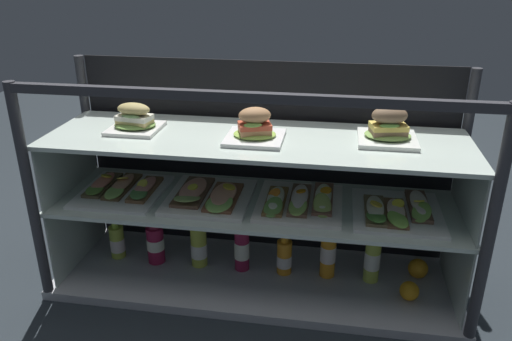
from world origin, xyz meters
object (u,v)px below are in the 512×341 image
Objects in this scene: plated_roll_sandwich_center at (135,120)px; open_sandwich_tray_far_left at (299,201)px; plated_roll_sandwich_near_right_corner at (256,129)px; juice_bottle_front_left_end at (117,241)px; open_sandwich_tray_near_right_corner at (398,211)px; juice_bottle_back_right at (328,253)px; open_sandwich_tray_mid_right at (122,189)px; orange_fruit_beside_bottles at (409,291)px; juice_bottle_near_post at (372,259)px; juice_bottle_front_fourth at (155,242)px; juice_bottle_back_center at (199,244)px; juice_bottle_back_left at (284,256)px; open_sandwich_tray_center at (208,196)px; orange_fruit_near_left_post at (418,268)px; juice_bottle_tucked_behind at (242,248)px; plated_roll_sandwich_right_of_center at (388,129)px.

plated_roll_sandwich_center is 0.54× the size of open_sandwich_tray_far_left.
open_sandwich_tray_far_left is at bearing 7.60° from plated_roll_sandwich_near_right_corner.
open_sandwich_tray_near_right_corner is at bearing -3.07° from juice_bottle_front_left_end.
juice_bottle_back_right reaches higher than juice_bottle_front_left_end.
orange_fruit_beside_bottles is at bearing -2.96° from open_sandwich_tray_mid_right.
juice_bottle_back_right is 0.98× the size of juice_bottle_near_post.
plated_roll_sandwich_near_right_corner is at bearing -171.62° from juice_bottle_near_post.
juice_bottle_front_fourth is (-0.96, 0.05, -0.26)m from open_sandwich_tray_near_right_corner.
juice_bottle_back_center is at bearing -179.11° from juice_bottle_back_right.
juice_bottle_back_center is 1.27× the size of juice_bottle_back_left.
open_sandwich_tray_near_right_corner is (0.71, -0.00, -0.00)m from open_sandwich_tray_center.
orange_fruit_near_left_post is at bearing 7.16° from juice_bottle_back_right.
open_sandwich_tray_near_right_corner is 0.50m from juice_bottle_back_left.
juice_bottle_back_right is (0.17, 0.01, 0.03)m from juice_bottle_back_left.
orange_fruit_beside_bottles is (0.31, -0.11, -0.07)m from juice_bottle_back_right.
juice_bottle_back_left reaches higher than orange_fruit_beside_bottles.
open_sandwich_tray_far_left is at bearing -36.46° from juice_bottle_back_left.
plated_roll_sandwich_near_right_corner reaches higher than juice_bottle_back_right.
plated_roll_sandwich_near_right_corner is at bearing -4.36° from plated_roll_sandwich_center.
juice_bottle_tucked_behind is at bearing 23.62° from open_sandwich_tray_center.
plated_roll_sandwich_near_right_corner is at bearing -149.35° from juice_bottle_back_left.
plated_roll_sandwich_center reaches higher than juice_bottle_tucked_behind.
plated_roll_sandwich_center reaches higher than orange_fruit_beside_bottles.
open_sandwich_tray_center is 0.28m from juice_bottle_tucked_behind.
plated_roll_sandwich_center is at bearing -178.41° from plated_roll_sandwich_right_of_center.
juice_bottle_back_left is (0.57, 0.03, -0.56)m from plated_roll_sandwich_center.
juice_bottle_front_fourth is at bearing -177.72° from juice_bottle_back_center.
juice_bottle_tucked_behind is (0.18, -0.00, 0.00)m from juice_bottle_back_center.
juice_bottle_back_center is (-0.77, 0.06, -0.25)m from open_sandwich_tray_near_right_corner.
open_sandwich_tray_near_right_corner reaches higher than juice_bottle_back_center.
open_sandwich_tray_far_left is 1.48× the size of juice_bottle_back_right.
orange_fruit_near_left_post is at bearing 3.44° from juice_bottle_back_center.
juice_bottle_near_post is at bearing 0.27° from juice_bottle_back_center.
orange_fruit_beside_bottles is 0.16m from orange_fruit_near_left_post.
juice_bottle_back_right is at bearing 22.97° from open_sandwich_tray_far_left.
open_sandwich_tray_near_right_corner is 1.45× the size of juice_bottle_tucked_behind.
juice_bottle_back_right is at bearing 0.89° from juice_bottle_back_center.
plated_roll_sandwich_near_right_corner reaches higher than juice_bottle_tucked_behind.
open_sandwich_tray_near_right_corner is (1.06, -0.02, 0.00)m from open_sandwich_tray_mid_right.
juice_bottle_tucked_behind is (0.55, -0.01, 0.03)m from juice_bottle_front_left_end.
juice_bottle_back_center is at bearing -179.73° from juice_bottle_near_post.
juice_bottle_near_post is (1.07, -0.00, 0.03)m from juice_bottle_front_left_end.
plated_roll_sandwich_center is 0.91× the size of plated_roll_sandwich_near_right_corner.
plated_roll_sandwich_right_of_center is at bearing 4.52° from open_sandwich_tray_center.
juice_bottle_tucked_behind is at bearing -178.34° from juice_bottle_back_right.
juice_bottle_back_left is at bearing 179.73° from plated_roll_sandwich_right_of_center.
open_sandwich_tray_center is 0.36m from juice_bottle_front_fourth.
juice_bottle_back_center reaches higher than juice_bottle_back_right.
juice_bottle_back_left is 0.35m from juice_bottle_near_post.
juice_bottle_near_post reaches higher than orange_fruit_beside_bottles.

